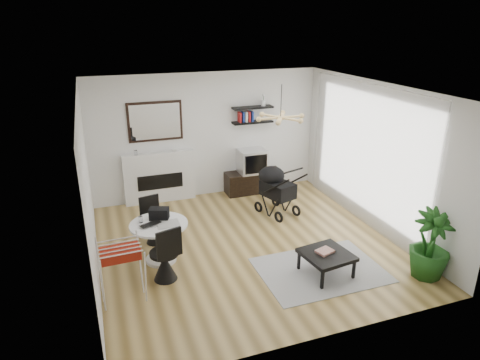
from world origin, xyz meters
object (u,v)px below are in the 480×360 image
object	(u,v)px
drying_rack	(122,273)
potted_plant	(430,245)
dining_table	(160,236)
stroller	(276,192)
crt_tv	(252,161)
coffee_table	(327,255)
tv_console	(254,182)
fireplace	(159,171)

from	to	relation	value
drying_rack	potted_plant	size ratio (longest dim) A/B	0.82
dining_table	stroller	xyz separation A→B (m)	(2.52, 1.09, 0.01)
crt_tv	coffee_table	size ratio (longest dim) A/B	0.77
dining_table	tv_console	bearing A→B (deg)	42.34
crt_tv	stroller	world-z (taller)	stroller
fireplace	tv_console	bearing A→B (deg)	-4.33
stroller	coffee_table	world-z (taller)	stroller
stroller	potted_plant	distance (m)	3.15
drying_rack	stroller	world-z (taller)	stroller
stroller	coffee_table	bearing A→B (deg)	-113.08
crt_tv	coffee_table	bearing A→B (deg)	-92.13
tv_console	drying_rack	world-z (taller)	drying_rack
stroller	dining_table	bearing A→B (deg)	-175.22
fireplace	dining_table	size ratio (longest dim) A/B	2.34
dining_table	fireplace	bearing A→B (deg)	80.32
crt_tv	stroller	distance (m)	1.23
tv_console	crt_tv	distance (m)	0.51
drying_rack	coffee_table	xyz separation A→B (m)	(3.00, -0.33, -0.14)
potted_plant	tv_console	bearing A→B (deg)	107.07
drying_rack	coffee_table	distance (m)	3.02
dining_table	coffee_table	distance (m)	2.65
tv_console	coffee_table	distance (m)	3.54
tv_console	stroller	xyz separation A→B (m)	(0.01, -1.20, 0.22)
drying_rack	potted_plant	world-z (taller)	potted_plant
tv_console	coffee_table	xyz separation A→B (m)	(-0.18, -3.54, 0.09)
drying_rack	coffee_table	size ratio (longest dim) A/B	1.14
crt_tv	drying_rack	size ratio (longest dim) A/B	0.67
tv_console	potted_plant	bearing A→B (deg)	-72.93
fireplace	potted_plant	distance (m)	5.41
crt_tv	drying_rack	bearing A→B (deg)	-134.38
fireplace	drying_rack	size ratio (longest dim) A/B	2.42
coffee_table	crt_tv	bearing A→B (deg)	87.87
potted_plant	stroller	bearing A→B (deg)	113.34
potted_plant	coffee_table	bearing A→B (deg)	158.82
drying_rack	coffee_table	bearing A→B (deg)	-8.83
tv_console	crt_tv	size ratio (longest dim) A/B	2.14
dining_table	potted_plant	distance (m)	4.18
tv_console	drying_rack	bearing A→B (deg)	-134.75
fireplace	dining_table	xyz separation A→B (m)	(-0.42, -2.45, -0.24)
fireplace	dining_table	distance (m)	2.49
fireplace	tv_console	size ratio (longest dim) A/B	1.68
crt_tv	dining_table	size ratio (longest dim) A/B	0.65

